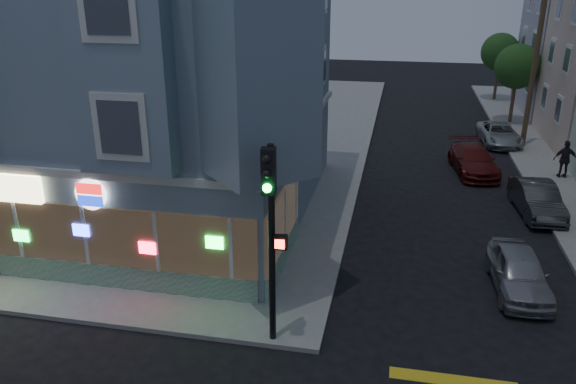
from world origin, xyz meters
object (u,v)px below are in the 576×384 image
(parked_car_b, at_px, (537,199))
(parked_car_d, at_px, (499,134))
(parked_car_a, at_px, (519,272))
(fire_hydrant, at_px, (555,209))
(utility_pole, at_px, (534,67))
(parked_car_c, at_px, (473,160))
(traffic_signal, at_px, (271,215))
(street_tree_far, at_px, (500,52))
(pedestrian_b, at_px, (565,159))
(street_tree_near, at_px, (517,67))

(parked_car_b, relative_size, parked_car_d, 0.92)
(parked_car_a, bearing_deg, parked_car_d, 81.65)
(fire_hydrant, bearing_deg, utility_pole, 86.44)
(parked_car_c, distance_m, traffic_signal, 18.20)
(utility_pole, bearing_deg, street_tree_far, 89.18)
(pedestrian_b, xyz_separation_m, fire_hydrant, (-1.63, -5.63, -0.53))
(utility_pole, distance_m, pedestrian_b, 6.81)
(parked_car_b, bearing_deg, street_tree_near, 79.98)
(street_tree_far, bearing_deg, parked_car_d, -96.37)
(street_tree_near, bearing_deg, parked_car_b, -95.18)
(parked_car_d, bearing_deg, traffic_signal, -116.77)
(pedestrian_b, bearing_deg, parked_car_d, -72.13)
(utility_pole, bearing_deg, street_tree_near, 88.09)
(utility_pole, xyz_separation_m, street_tree_near, (0.20, 6.00, -0.86))
(street_tree_far, height_order, parked_car_d, street_tree_far)
(parked_car_b, relative_size, traffic_signal, 0.75)
(street_tree_far, distance_m, parked_car_d, 13.92)
(street_tree_far, xyz_separation_m, parked_car_c, (-3.60, -19.34, -3.25))
(parked_car_b, height_order, traffic_signal, traffic_signal)
(parked_car_a, distance_m, parked_car_d, 18.01)
(pedestrian_b, height_order, parked_car_b, pedestrian_b)
(street_tree_far, bearing_deg, pedestrian_b, -87.88)
(street_tree_near, height_order, traffic_signal, traffic_signal)
(street_tree_near, xyz_separation_m, parked_car_b, (-1.50, -16.54, -3.24))
(parked_car_b, bearing_deg, fire_hydrant, -55.38)
(parked_car_c, bearing_deg, parked_car_a, -96.75)
(utility_pole, relative_size, fire_hydrant, 11.51)
(utility_pole, height_order, parked_car_a, utility_pole)
(parked_car_a, relative_size, traffic_signal, 0.71)
(utility_pole, height_order, parked_car_c, utility_pole)
(utility_pole, height_order, traffic_signal, utility_pole)
(street_tree_near, height_order, pedestrian_b, street_tree_near)
(street_tree_near, bearing_deg, street_tree_far, 90.00)
(parked_car_c, bearing_deg, fire_hydrant, -73.37)
(pedestrian_b, height_order, fire_hydrant, pedestrian_b)
(pedestrian_b, bearing_deg, parked_car_c, -5.88)
(parked_car_c, height_order, parked_car_d, parked_car_c)
(utility_pole, distance_m, parked_car_a, 18.12)
(pedestrian_b, bearing_deg, street_tree_near, -88.34)
(traffic_signal, bearing_deg, street_tree_near, 62.69)
(street_tree_far, bearing_deg, parked_car_a, -96.13)
(parked_car_a, distance_m, parked_car_b, 7.07)
(utility_pole, bearing_deg, fire_hydrant, -93.56)
(street_tree_far, relative_size, parked_car_d, 1.16)
(street_tree_near, bearing_deg, utility_pole, -91.91)
(street_tree_far, height_order, parked_car_c, street_tree_far)
(parked_car_c, height_order, traffic_signal, traffic_signal)
(utility_pole, height_order, street_tree_far, utility_pole)
(parked_car_b, bearing_deg, street_tree_far, 81.66)
(pedestrian_b, bearing_deg, parked_car_b, 63.64)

